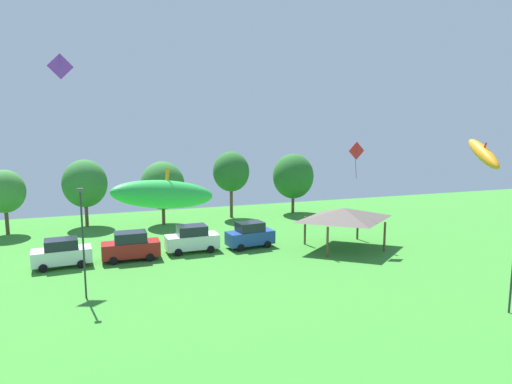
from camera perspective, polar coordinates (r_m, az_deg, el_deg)
The scene contains 15 objects.
kite_flying_2 at distance 36.90m, azimuth 26.56°, elevation 4.31°, with size 1.98×4.34×2.63m.
kite_flying_4 at distance 37.82m, azimuth -23.27°, elevation 14.23°, with size 1.83×0.44×1.87m.
kite_flying_7 at distance 13.45m, azimuth -11.12°, elevation -0.30°, with size 3.68×2.75×1.44m.
kite_flying_8 at distance 41.23m, azimuth 12.44°, elevation 4.85°, with size 1.61×0.28×3.25m.
parked_car_leftmost at distance 38.53m, azimuth -23.12°, elevation -7.03°, with size 4.46×2.36×2.20m.
parked_car_second_from_left at distance 38.54m, azimuth -15.38°, elevation -6.54°, with size 4.57×2.05×2.33m.
parked_car_third_from_left at distance 39.91m, azimuth -7.99°, elevation -5.81°, with size 4.55×2.20×2.31m.
parked_car_rightmost_in_row at distance 40.88m, azimuth -0.75°, elevation -5.38°, with size 4.39×2.37×2.30m.
park_pavilion at distance 41.10m, azimuth 10.97°, elevation -2.69°, with size 7.15×5.66×3.60m.
light_post_1 at distance 30.58m, azimuth -20.83°, elevation -5.36°, with size 0.36×0.20×7.06m.
treeline_tree_1 at distance 51.46m, azimuth -28.93°, elevation 0.05°, with size 3.90×3.90×6.49m.
treeline_tree_2 at distance 51.86m, azimuth -20.61°, elevation 1.00°, with size 4.64×4.64×7.21m.
treeline_tree_3 at distance 50.58m, azimuth -11.60°, elevation 0.80°, with size 4.77×4.77×6.93m.
treeline_tree_4 at distance 53.15m, azimuth -3.13°, elevation 2.54°, with size 4.23×4.23×7.76m.
treeline_tree_5 at distance 56.14m, azimuth 4.67°, elevation 1.98°, with size 5.00×5.00×7.32m.
Camera 1 is at (-6.64, 1.93, 11.02)m, focal length 32.00 mm.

